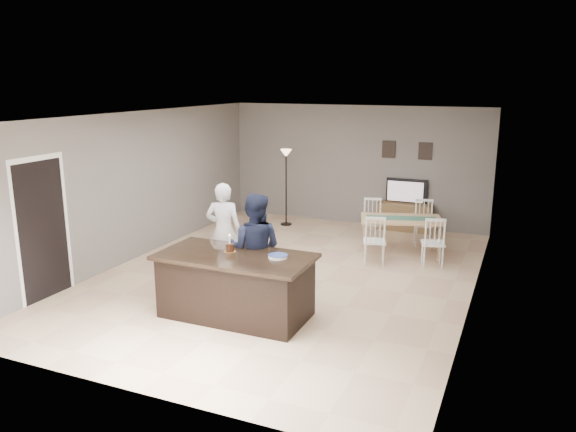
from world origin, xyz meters
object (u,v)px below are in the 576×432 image
at_px(television, 406,191).
at_px(plate_stack, 278,256).
at_px(kitchen_island, 236,285).
at_px(birthday_cake, 230,247).
at_px(tv_console, 404,217).
at_px(man, 255,249).
at_px(dining_table, 401,224).
at_px(floor_lamp, 286,167).
at_px(woman, 224,231).

xyz_separation_m(television, plate_stack, (-0.61, -5.52, 0.06)).
relative_size(kitchen_island, birthday_cake, 8.51).
bearing_deg(tv_console, man, -103.13).
distance_m(television, man, 5.22).
xyz_separation_m(kitchen_island, television, (1.20, 5.64, 0.41)).
distance_m(television, birthday_cake, 5.69).
xyz_separation_m(man, birthday_cake, (-0.17, -0.44, 0.12)).
bearing_deg(kitchen_island, birthday_cake, 141.70).
bearing_deg(kitchen_island, dining_table, 68.40).
relative_size(tv_console, television, 1.31).
bearing_deg(birthday_cake, plate_stack, 0.47).
relative_size(man, floor_lamp, 0.96).
bearing_deg(birthday_cake, kitchen_island, -38.30).
bearing_deg(tv_console, plate_stack, -96.35).
relative_size(tv_console, plate_stack, 4.50).
relative_size(birthday_cake, plate_stack, 0.95).
xyz_separation_m(birthday_cake, plate_stack, (0.74, 0.01, -0.04)).
distance_m(plate_stack, dining_table, 3.80).
distance_m(man, plate_stack, 0.72).
bearing_deg(plate_stack, dining_table, 76.11).
distance_m(woman, plate_stack, 1.98).
distance_m(man, floor_lamp, 4.67).
bearing_deg(floor_lamp, man, -72.28).
height_order(tv_console, floor_lamp, floor_lamp).
relative_size(kitchen_island, television, 2.35).
height_order(birthday_cake, dining_table, birthday_cake).
relative_size(birthday_cake, floor_lamp, 0.15).
relative_size(kitchen_island, tv_console, 1.79).
xyz_separation_m(tv_console, woman, (-2.15, -4.22, 0.51)).
distance_m(tv_console, floor_lamp, 2.85).
bearing_deg(floor_lamp, tv_console, 12.93).
height_order(tv_console, dining_table, dining_table).
xyz_separation_m(television, woman, (-2.15, -4.29, -0.05)).
bearing_deg(woman, tv_console, -133.45).
height_order(man, birthday_cake, man).
distance_m(tv_console, plate_stack, 5.52).
relative_size(woman, dining_table, 0.80).
height_order(woman, dining_table, woman).
relative_size(dining_table, floor_lamp, 1.16).
bearing_deg(man, tv_console, -112.43).
height_order(plate_stack, floor_lamp, floor_lamp).
bearing_deg(dining_table, tv_console, 83.07).
height_order(television, birthday_cake, birthday_cake).
relative_size(plate_stack, floor_lamp, 0.15).
bearing_deg(tv_console, floor_lamp, -167.07).
relative_size(television, birthday_cake, 3.62).
relative_size(television, man, 0.55).
relative_size(woman, birthday_cake, 6.41).
distance_m(tv_console, birthday_cake, 5.66).
xyz_separation_m(television, dining_table, (0.30, -1.85, -0.28)).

